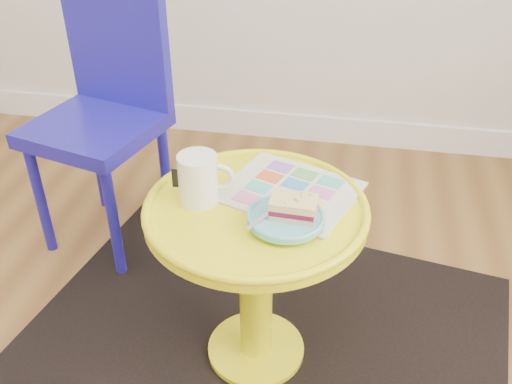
% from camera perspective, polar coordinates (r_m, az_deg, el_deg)
% --- Properties ---
extents(rug, '(1.47, 1.31, 0.01)m').
position_cam_1_polar(rug, '(1.63, 0.00, -15.59)').
color(rug, black).
rests_on(rug, ground).
extents(side_table, '(0.51, 0.51, 0.49)m').
position_cam_1_polar(side_table, '(1.38, 0.00, -6.14)').
color(side_table, yellow).
rests_on(side_table, ground).
extents(chair, '(0.44, 0.44, 0.82)m').
position_cam_1_polar(chair, '(1.87, -14.84, 8.39)').
color(chair, '#1E18A1').
rests_on(chair, ground).
extents(newspaper, '(0.37, 0.34, 0.01)m').
position_cam_1_polar(newspaper, '(1.35, 3.38, 0.11)').
color(newspaper, silver).
rests_on(newspaper, side_table).
extents(mug, '(0.13, 0.09, 0.12)m').
position_cam_1_polar(mug, '(1.29, -5.69, 1.45)').
color(mug, white).
rests_on(mug, side_table).
extents(plate, '(0.17, 0.17, 0.02)m').
position_cam_1_polar(plate, '(1.24, 3.00, -2.68)').
color(plate, '#60B6CB').
rests_on(plate, newspaper).
extents(cake_slice, '(0.10, 0.07, 0.04)m').
position_cam_1_polar(cake_slice, '(1.22, 3.77, -1.52)').
color(cake_slice, '#D3BC8C').
rests_on(cake_slice, plate).
extents(fork, '(0.08, 0.13, 0.00)m').
position_cam_1_polar(fork, '(1.24, 1.40, -2.07)').
color(fork, silver).
rests_on(fork, plate).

